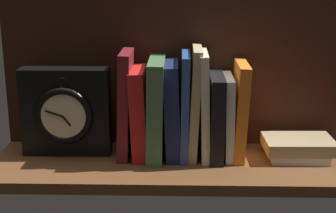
# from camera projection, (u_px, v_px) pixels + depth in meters

# --- Properties ---
(ground_plane) EXTENTS (0.88, 0.27, 0.03)m
(ground_plane) POSITION_uv_depth(u_px,v_px,m) (180.00, 166.00, 1.18)
(ground_plane) COLOR brown
(back_panel) EXTENTS (0.88, 0.01, 0.39)m
(back_panel) POSITION_uv_depth(u_px,v_px,m) (180.00, 68.00, 1.25)
(back_panel) COLOR black
(back_panel) RESTS_ON ground_plane
(book_maroon_dawkins) EXTENTS (0.03, 0.13, 0.25)m
(book_maroon_dawkins) POSITION_uv_depth(u_px,v_px,m) (125.00, 104.00, 1.19)
(book_maroon_dawkins) COLOR maroon
(book_maroon_dawkins) RESTS_ON ground_plane
(book_red_requiem) EXTENTS (0.04, 0.13, 0.21)m
(book_red_requiem) POSITION_uv_depth(u_px,v_px,m) (139.00, 113.00, 1.19)
(book_red_requiem) COLOR red
(book_red_requiem) RESTS_ON ground_plane
(book_green_romantic) EXTENTS (0.04, 0.16, 0.23)m
(book_green_romantic) POSITION_uv_depth(u_px,v_px,m) (155.00, 108.00, 1.19)
(book_green_romantic) COLOR #476B44
(book_green_romantic) RESTS_ON ground_plane
(book_navy_bierce) EXTENTS (0.04, 0.13, 0.22)m
(book_navy_bierce) POSITION_uv_depth(u_px,v_px,m) (172.00, 110.00, 1.19)
(book_navy_bierce) COLOR #192147
(book_navy_bierce) RESTS_ON ground_plane
(book_blue_modern) EXTENTS (0.02, 0.14, 0.25)m
(book_blue_modern) POSITION_uv_depth(u_px,v_px,m) (184.00, 105.00, 1.19)
(book_blue_modern) COLOR #2D4C8E
(book_blue_modern) RESTS_ON ground_plane
(book_tan_shortstories) EXTENTS (0.03, 0.13, 0.26)m
(book_tan_shortstories) POSITION_uv_depth(u_px,v_px,m) (194.00, 103.00, 1.18)
(book_tan_shortstories) COLOR tan
(book_tan_shortstories) RESTS_ON ground_plane
(book_cream_twain) EXTENTS (0.03, 0.14, 0.25)m
(book_cream_twain) POSITION_uv_depth(u_px,v_px,m) (204.00, 105.00, 1.18)
(book_cream_twain) COLOR beige
(book_cream_twain) RESTS_ON ground_plane
(book_black_skeptic) EXTENTS (0.03, 0.16, 0.20)m
(book_black_skeptic) POSITION_uv_depth(u_px,v_px,m) (215.00, 116.00, 1.19)
(book_black_skeptic) COLOR black
(book_black_skeptic) RESTS_ON ground_plane
(book_white_catcher) EXTENTS (0.02, 0.13, 0.19)m
(book_white_catcher) POSITION_uv_depth(u_px,v_px,m) (228.00, 117.00, 1.19)
(book_white_catcher) COLOR silver
(book_white_catcher) RESTS_ON ground_plane
(book_orange_pandolfini) EXTENTS (0.03, 0.14, 0.22)m
(book_orange_pandolfini) POSITION_uv_depth(u_px,v_px,m) (239.00, 110.00, 1.18)
(book_orange_pandolfini) COLOR orange
(book_orange_pandolfini) RESTS_ON ground_plane
(framed_clock) EXTENTS (0.21, 0.07, 0.21)m
(framed_clock) POSITION_uv_depth(u_px,v_px,m) (65.00, 112.00, 1.20)
(framed_clock) COLOR black
(framed_clock) RESTS_ON ground_plane
(book_stack_side) EXTENTS (0.16, 0.12, 0.05)m
(book_stack_side) POSITION_uv_depth(u_px,v_px,m) (297.00, 147.00, 1.20)
(book_stack_side) COLOR beige
(book_stack_side) RESTS_ON ground_plane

